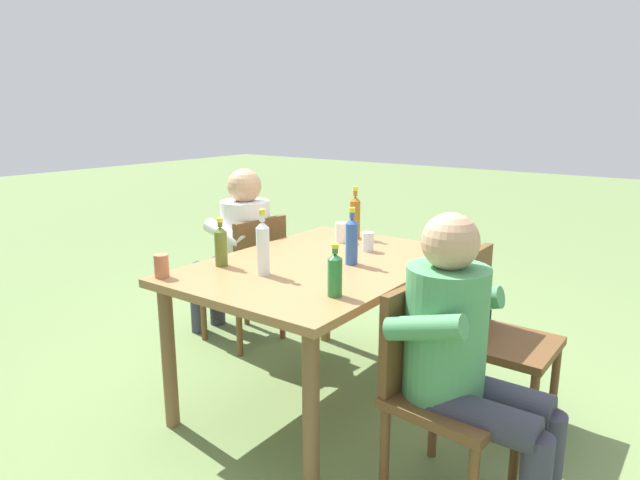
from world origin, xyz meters
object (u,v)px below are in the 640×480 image
bottle_amber (355,216)px  bottle_clear (263,247)px  dining_table (320,280)px  cup_white (342,232)px  cup_glass (368,242)px  chair_far_right (249,273)px  chair_near_right (493,329)px  person_in_plaid_shirt (238,246)px  person_in_white_shirt (464,349)px  backpack_by_near_side (469,314)px  cup_terracotta (162,266)px  bottle_blue (352,240)px  bottle_green (335,274)px  bottle_olive (221,245)px  chair_near_left (436,380)px

bottle_amber → bottle_clear: bearing=-175.9°
dining_table → cup_white: bearing=20.4°
bottle_amber → cup_glass: bearing=-134.6°
cup_white → chair_far_right: bearing=100.5°
chair_near_right → person_in_plaid_shirt: bearing=90.0°
person_in_white_shirt → bottle_clear: (-0.00, 1.02, 0.25)m
cup_white → backpack_by_near_side: cup_white is taller
person_in_plaid_shirt → bottle_amber: (0.25, -0.77, 0.25)m
bottle_clear → cup_white: bearing=5.2°
cup_terracotta → cup_white: cup_white is taller
bottle_blue → backpack_by_near_side: bearing=-10.0°
bottle_amber → cup_glass: 0.34m
bottle_green → bottle_olive: bearing=86.5°
bottle_olive → bottle_green: (-0.05, -0.73, -0.01)m
bottle_olive → bottle_amber: 0.95m
person_in_white_shirt → person_in_plaid_shirt: 1.97m
bottle_olive → dining_table: bearing=-46.9°
chair_near_left → bottle_green: bottle_green is taller
person_in_white_shirt → chair_near_left: bearing=85.9°
bottle_olive → backpack_by_near_side: bottle_olive is taller
dining_table → bottle_olive: 0.54m
chair_near_right → cup_terracotta: cup_terracotta is taller
bottle_olive → bottle_clear: (0.01, -0.27, 0.03)m
chair_far_right → bottle_amber: bottle_amber is taller
dining_table → bottle_green: bottle_green is taller
person_in_white_shirt → dining_table: bearing=70.3°
person_in_plaid_shirt → cup_white: size_ratio=10.00×
chair_far_right → bottle_clear: bearing=-132.3°
bottle_green → cup_terracotta: bottle_green is taller
bottle_amber → cup_white: size_ratio=2.71×
bottle_green → person_in_white_shirt: bearing=-84.1°
person_in_plaid_shirt → bottle_green: person_in_plaid_shirt is taller
bottle_amber → bottle_blue: bearing=-148.9°
person_in_plaid_shirt → bottle_blue: 1.13m
chair_near_right → backpack_by_near_side: 1.07m
dining_table → cup_white: (0.44, 0.17, 0.15)m
chair_near_left → chair_near_right: (0.66, 0.00, 0.00)m
chair_near_right → bottle_blue: 0.83m
bottle_green → cup_glass: (0.74, 0.29, -0.04)m
bottle_clear → cup_glass: size_ratio=2.96×
cup_glass → backpack_by_near_side: (0.90, -0.28, -0.64)m
chair_far_right → cup_terracotta: (-0.98, -0.36, 0.34)m
chair_near_right → cup_terracotta: 1.64m
chair_far_right → cup_terracotta: cup_terracotta is taller
dining_table → person_in_plaid_shirt: person_in_plaid_shirt is taller
cup_white → chair_near_right: bearing=-96.5°
bottle_amber → backpack_by_near_side: (0.66, -0.52, -0.72)m
chair_near_right → bottle_clear: (-0.67, 0.91, 0.42)m
chair_near_right → bottle_olive: size_ratio=3.52×
person_in_white_shirt → person_in_plaid_shirt: bearing=70.3°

